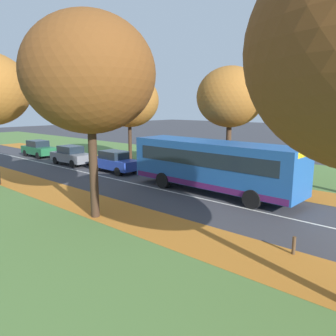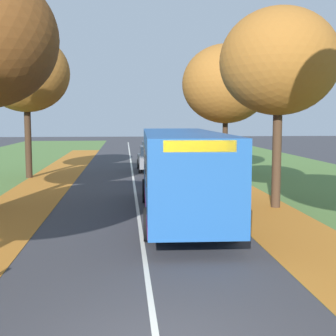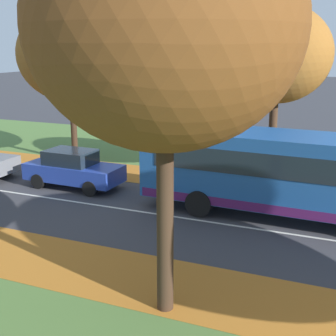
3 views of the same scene
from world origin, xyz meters
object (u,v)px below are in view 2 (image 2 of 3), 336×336
at_px(tree_right_near, 279,62).
at_px(bus, 181,169).
at_px(tree_right_mid, 226,84).
at_px(car_grey_following, 151,158).
at_px(car_green_third_in_line, 151,151).
at_px(car_blue_lead, 164,167).
at_px(tree_left_mid, 26,73).

xyz_separation_m(tree_right_near, bus, (-3.87, -1.34, -3.85)).
height_order(tree_right_mid, car_grey_following, tree_right_mid).
relative_size(tree_right_mid, car_green_third_in_line, 1.85).
height_order(tree_right_near, car_green_third_in_line, tree_right_near).
bearing_deg(car_blue_lead, car_green_third_in_line, 90.15).
xyz_separation_m(car_blue_lead, car_grey_following, (-0.39, 5.31, 0.00)).
relative_size(tree_right_near, car_grey_following, 1.80).
bearing_deg(car_blue_lead, tree_right_mid, 32.97).
bearing_deg(tree_right_mid, car_grey_following, 147.00).
distance_m(tree_right_near, car_blue_lead, 9.77).
bearing_deg(tree_right_near, bus, -160.84).
distance_m(car_blue_lead, car_grey_following, 5.32).
xyz_separation_m(tree_right_mid, car_grey_following, (-4.28, 2.78, -4.65)).
bearing_deg(tree_left_mid, car_blue_lead, -17.51).
xyz_separation_m(tree_left_mid, tree_right_mid, (11.56, 0.11, -0.52)).
height_order(tree_right_mid, car_blue_lead, tree_right_mid).
xyz_separation_m(tree_right_mid, car_blue_lead, (-3.90, -2.53, -4.65)).
bearing_deg(tree_right_near, car_green_third_in_line, 100.89).
relative_size(tree_left_mid, tree_right_mid, 1.05).
height_order(tree_left_mid, bus, tree_left_mid).
distance_m(tree_left_mid, tree_right_mid, 11.57).
distance_m(tree_left_mid, tree_right_near, 15.22).
bearing_deg(car_green_third_in_line, car_blue_lead, -89.85).
distance_m(tree_right_mid, car_blue_lead, 6.57).
distance_m(bus, car_green_third_in_line, 20.77).
relative_size(tree_left_mid, bus, 0.78).
distance_m(tree_right_mid, bus, 12.82).
bearing_deg(car_blue_lead, tree_right_near, -64.31).
xyz_separation_m(tree_left_mid, tree_right_near, (11.37, -10.11, -0.42)).
relative_size(car_blue_lead, car_green_third_in_line, 1.01).
xyz_separation_m(bus, car_grey_following, (-0.22, 14.35, -0.89)).
bearing_deg(tree_right_near, tree_right_mid, 88.93).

